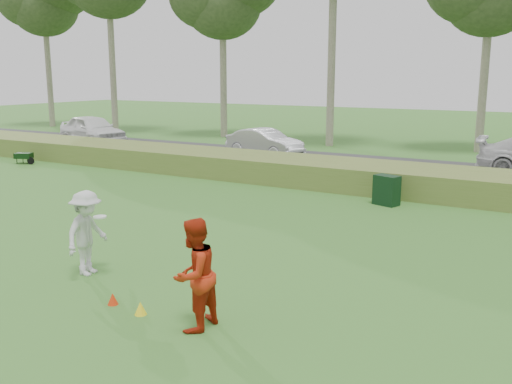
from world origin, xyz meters
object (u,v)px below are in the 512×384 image
Objects in this scene: player_white at (87,233)px; cone_orange at (113,299)px; cone_yellow at (141,308)px; player_red at (194,275)px; car_left at (92,130)px; utility_cabinet at (387,190)px; car_mid at (265,142)px.

player_white reaches higher than cone_orange.
cone_yellow is (0.74, -0.09, 0.01)m from cone_orange.
player_red is at bearing 1.23° from cone_yellow.
player_red is 7.92× the size of cone_yellow.
player_white is 22.67m from car_left.
utility_cabinet is (-0.03, 10.48, -0.46)m from player_red.
car_mid is at bearing 112.65° from cone_yellow.
player_white reaches higher than utility_cabinet.
car_mid is (-8.61, 17.82, -0.20)m from player_red.
player_red is 25.95m from car_left.
utility_cabinet is at bearing -92.23° from car_left.
utility_cabinet is 0.19× the size of car_left.
car_left is (-19.62, 6.46, 0.44)m from utility_cabinet.
cone_orange is 0.04× the size of car_left.
car_mid is at bearing -69.48° from car_left.
car_left reaches higher than cone_orange.
cone_yellow is at bearing -116.55° from car_left.
player_white is 0.35× the size of car_left.
player_red is at bearing -71.09° from utility_cabinet.
car_left is at bearing 137.46° from cone_yellow.
cone_orange is (-1.90, 0.06, -0.83)m from player_red.
cone_orange is 0.75m from cone_yellow.
player_white reaches higher than car_left.
cone_yellow is at bearing -77.41° from utility_cabinet.
cone_yellow is (2.34, -1.05, -0.78)m from player_white.
utility_cabinet is 0.23× the size of car_mid.
cone_orange is at bearing -129.14° from player_white.
utility_cabinet is 20.66m from car_left.
car_left is at bearing 106.38° from car_mid.
car_left is at bearing 37.40° from player_white.
player_red reaches higher than car_mid.
player_white reaches higher than cone_yellow.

